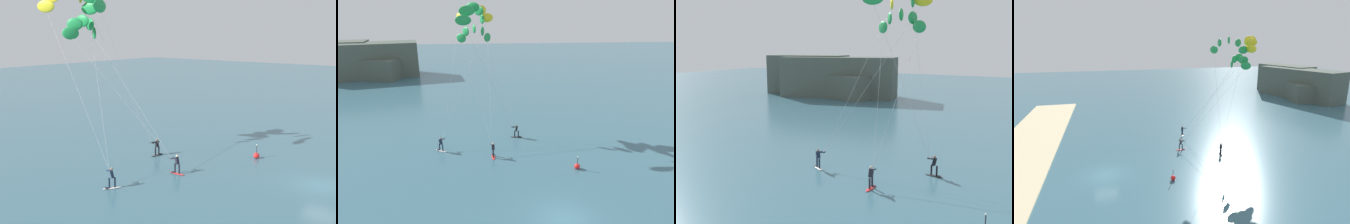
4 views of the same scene
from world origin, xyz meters
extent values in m
plane|color=#386070|center=(0.00, 0.00, 0.00)|extent=(240.00, 240.00, 0.00)
ellipsoid|color=#333338|center=(-1.76, 15.29, 0.04)|extent=(1.53, 0.54, 0.08)
cube|color=black|center=(-1.35, 15.24, 0.09)|extent=(0.31, 0.32, 0.02)
cylinder|color=black|center=(-1.98, 15.31, 0.47)|extent=(0.14, 0.14, 0.78)
cylinder|color=black|center=(-1.54, 15.26, 0.47)|extent=(0.14, 0.14, 0.78)
cube|color=black|center=(-1.76, 15.29, 1.16)|extent=(0.35, 0.34, 0.63)
sphere|color=#9E7051|center=(-1.76, 15.29, 1.58)|extent=(0.20, 0.20, 0.20)
cylinder|color=black|center=(-2.24, 15.56, 1.31)|extent=(0.49, 0.30, 0.03)
cylinder|color=black|center=(-2.05, 15.33, 1.34)|extent=(0.61, 0.18, 0.15)
cylinder|color=black|center=(-1.94, 15.52, 1.34)|extent=(0.44, 0.53, 0.15)
ellipsoid|color=#1E9347|center=(-5.61, 19.95, 13.87)|extent=(0.78, 1.85, 1.10)
ellipsoid|color=#1E9347|center=(-6.00, 19.28, 14.86)|extent=(1.36, 1.65, 1.10)
ellipsoid|color=#1E9347|center=(-6.66, 18.13, 15.24)|extent=(1.74, 1.19, 1.10)
ellipsoid|color=#1E9347|center=(-7.33, 16.99, 14.86)|extent=(1.85, 0.56, 1.10)
ellipsoid|color=#1E9347|center=(-7.72, 16.32, 13.87)|extent=(1.85, 0.78, 1.10)
cylinder|color=#B2B2B7|center=(-3.92, 17.76, 7.44)|extent=(3.39, 4.41, 12.27)
cylinder|color=#B2B2B7|center=(-4.98, 15.94, 7.44)|extent=(5.50, 0.77, 12.27)
ellipsoid|color=white|center=(-10.62, 12.34, 0.04)|extent=(1.47, 1.07, 0.08)
cube|color=black|center=(-10.97, 12.55, 0.09)|extent=(0.39, 0.39, 0.02)
cylinder|color=#192338|center=(-10.43, 12.22, 0.47)|extent=(0.14, 0.14, 0.78)
cylinder|color=#192338|center=(-10.81, 12.45, 0.47)|extent=(0.14, 0.14, 0.78)
cube|color=#192338|center=(-10.62, 12.34, 1.16)|extent=(0.43, 0.42, 0.63)
sphere|color=#9E7051|center=(-10.62, 12.34, 1.58)|extent=(0.20, 0.20, 0.20)
cylinder|color=black|center=(-10.41, 12.84, 1.31)|extent=(0.24, 0.52, 0.03)
cylinder|color=#192338|center=(-10.62, 12.63, 1.34)|extent=(0.10, 0.60, 0.15)
cylinder|color=#192338|center=(-10.41, 12.55, 1.34)|extent=(0.48, 0.49, 0.15)
ellipsoid|color=yellow|center=(-4.99, 20.88, 14.03)|extent=(1.69, 0.95, 1.10)
ellipsoid|color=yellow|center=(-5.66, 21.15, 14.95)|extent=(1.43, 1.43, 1.10)
ellipsoid|color=yellow|center=(-6.80, 21.62, 15.30)|extent=(0.94, 1.69, 1.10)
ellipsoid|color=yellow|center=(-7.93, 22.09, 14.95)|extent=(0.32, 1.70, 1.10)
ellipsoid|color=yellow|center=(-8.60, 22.36, 14.03)|extent=(0.95, 1.69, 1.10)
cylinder|color=#B2B2B7|center=(-7.70, 16.86, 7.52)|extent=(5.44, 8.05, 12.43)
cylinder|color=#B2B2B7|center=(-9.51, 17.60, 7.52)|extent=(1.83, 9.54, 12.43)
ellipsoid|color=red|center=(-4.87, 10.48, 0.04)|extent=(0.39, 1.51, 0.08)
cube|color=black|center=(-4.88, 10.90, 0.09)|extent=(0.29, 0.29, 0.02)
cylinder|color=black|center=(-4.86, 10.26, 0.47)|extent=(0.14, 0.14, 0.78)
cylinder|color=black|center=(-4.87, 10.70, 0.47)|extent=(0.14, 0.14, 0.78)
cube|color=black|center=(-4.87, 10.48, 1.16)|extent=(0.31, 0.33, 0.63)
sphere|color=beige|center=(-4.87, 10.48, 1.58)|extent=(0.20, 0.20, 0.20)
cylinder|color=black|center=(-4.97, 11.02, 1.31)|extent=(0.13, 0.55, 0.03)
cylinder|color=black|center=(-5.03, 10.73, 1.34)|extent=(0.40, 0.56, 0.15)
cylinder|color=black|center=(-4.81, 10.77, 1.34)|extent=(0.21, 0.61, 0.15)
ellipsoid|color=#1E9347|center=(-5.00, 20.15, 11.69)|extent=(1.07, 1.36, 1.10)
ellipsoid|color=#1E9347|center=(-5.60, 20.03, 12.46)|extent=(0.61, 1.47, 1.10)
ellipsoid|color=#1E9347|center=(-6.61, 19.84, 12.76)|extent=(0.58, 1.46, 1.10)
ellipsoid|color=#1E9347|center=(-7.63, 19.65, 12.46)|extent=(1.05, 1.37, 1.10)
ellipsoid|color=#1E9347|center=(-8.23, 19.54, 11.69)|extent=(1.36, 1.07, 1.10)
cylinder|color=#B2B2B7|center=(-4.98, 15.58, 6.35)|extent=(0.04, 9.13, 10.09)
cylinder|color=#B2B2B7|center=(-6.60, 15.28, 6.35)|extent=(3.28, 8.54, 10.09)
sphere|color=red|center=(3.35, 7.30, 0.28)|extent=(0.56, 0.56, 0.56)
cylinder|color=#262628|center=(3.35, 7.30, 0.91)|extent=(0.06, 0.06, 0.70)
sphere|color=#F2F2CC|center=(3.35, 7.30, 1.32)|extent=(0.12, 0.12, 0.12)
cube|color=#4C564C|center=(-34.82, 52.46, 2.26)|extent=(23.50, 13.41, 4.51)
cube|color=#4C564C|center=(-32.13, 51.65, 3.95)|extent=(23.65, 12.37, 7.90)
camera|label=1|loc=(-31.87, -10.12, 11.81)|focal=45.09mm
camera|label=2|loc=(-5.91, -16.96, 14.98)|focal=30.59mm
camera|label=3|loc=(6.03, -12.12, 9.96)|focal=39.72mm
camera|label=4|loc=(30.23, 0.72, 15.09)|focal=29.19mm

